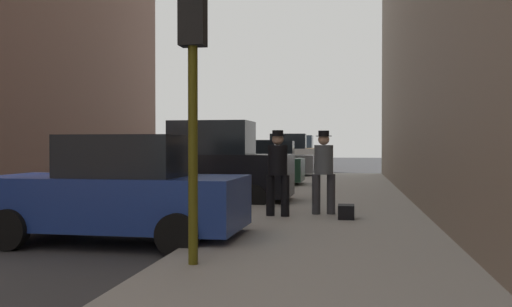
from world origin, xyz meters
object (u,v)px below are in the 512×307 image
at_px(parked_dark_green_sedan, 248,165).
at_px(pedestrian_with_beanie, 324,168).
at_px(parked_blue_sedan, 119,192).
at_px(parked_gray_coupe, 271,161).
at_px(pedestrian_with_fedora, 278,168).
at_px(fire_hydrant, 284,182).
at_px(parked_white_van, 286,154).
at_px(traffic_light, 193,54).
at_px(parked_black_suv, 207,167).
at_px(duffel_bag, 346,212).
at_px(parked_bronze_suv, 295,153).

distance_m(parked_dark_green_sedan, pedestrian_with_beanie, 9.42).
bearing_deg(parked_blue_sedan, parked_gray_coupe, 90.00).
bearing_deg(pedestrian_with_fedora, pedestrian_with_beanie, 27.97).
relative_size(fire_hydrant, pedestrian_with_beanie, 0.40).
bearing_deg(pedestrian_with_beanie, parked_dark_green_sedan, 109.99).
distance_m(parked_white_van, fire_hydrant, 16.81).
height_order(parked_white_van, fire_hydrant, parked_white_van).
xyz_separation_m(traffic_light, pedestrian_with_beanie, (1.37, 5.34, -1.62)).
bearing_deg(parked_black_suv, parked_dark_green_sedan, 90.00).
relative_size(parked_dark_green_sedan, parked_white_van, 0.91).
distance_m(pedestrian_with_beanie, duffel_bag, 1.20).
bearing_deg(parked_dark_green_sedan, parked_bronze_suv, 90.00).
height_order(parked_black_suv, parked_dark_green_sedan, parked_black_suv).
distance_m(parked_dark_green_sedan, traffic_light, 14.44).
bearing_deg(parked_dark_green_sedan, pedestrian_with_beanie, -70.01).
height_order(fire_hydrant, pedestrian_with_fedora, pedestrian_with_fedora).
bearing_deg(pedestrian_with_fedora, traffic_light, -95.22).
distance_m(parked_dark_green_sedan, pedestrian_with_fedora, 9.62).
xyz_separation_m(parked_white_van, pedestrian_with_beanie, (3.22, -21.54, 0.10)).
height_order(parked_white_van, duffel_bag, parked_white_van).
xyz_separation_m(parked_dark_green_sedan, pedestrian_with_fedora, (2.30, -9.34, 0.29)).
height_order(fire_hydrant, duffel_bag, fire_hydrant).
height_order(parked_dark_green_sedan, pedestrian_with_fedora, pedestrian_with_fedora).
bearing_deg(parked_black_suv, parked_gray_coupe, 90.00).
bearing_deg(parked_blue_sedan, parked_black_suv, 90.00).
xyz_separation_m(parked_gray_coupe, pedestrian_with_beanie, (3.22, -14.95, 0.29)).
bearing_deg(parked_dark_green_sedan, parked_blue_sedan, -90.00).
relative_size(parked_gray_coupe, duffel_bag, 9.69).
relative_size(parked_blue_sedan, parked_black_suv, 0.92).
bearing_deg(duffel_bag, parked_white_van, 99.45).
xyz_separation_m(parked_blue_sedan, fire_hydrant, (1.80, 8.09, -0.35)).
height_order(parked_gray_coupe, parked_bronze_suv, parked_bronze_suv).
relative_size(parked_dark_green_sedan, pedestrian_with_fedora, 2.37).
bearing_deg(parked_bronze_suv, parked_white_van, -90.00).
bearing_deg(pedestrian_with_fedora, parked_black_suv, 126.54).
distance_m(traffic_light, pedestrian_with_beanie, 5.75).
relative_size(fire_hydrant, duffel_bag, 1.60).
height_order(parked_blue_sedan, fire_hydrant, parked_blue_sedan).
relative_size(parked_white_van, pedestrian_with_fedora, 2.62).
bearing_deg(parked_dark_green_sedan, duffel_bag, -68.83).
height_order(parked_blue_sedan, parked_gray_coupe, same).
height_order(parked_black_suv, pedestrian_with_fedora, parked_black_suv).
distance_m(parked_gray_coupe, duffel_bag, 16.09).
xyz_separation_m(traffic_light, pedestrian_with_fedora, (0.44, 4.85, -1.62)).
bearing_deg(parked_white_van, pedestrian_with_fedora, -84.05).
relative_size(parked_blue_sedan, pedestrian_with_fedora, 2.39).
bearing_deg(parked_gray_coupe, parked_black_suv, -90.00).
height_order(parked_bronze_suv, duffel_bag, parked_bronze_suv).
bearing_deg(parked_black_suv, pedestrian_with_fedora, -53.46).
relative_size(parked_bronze_suv, fire_hydrant, 6.55).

